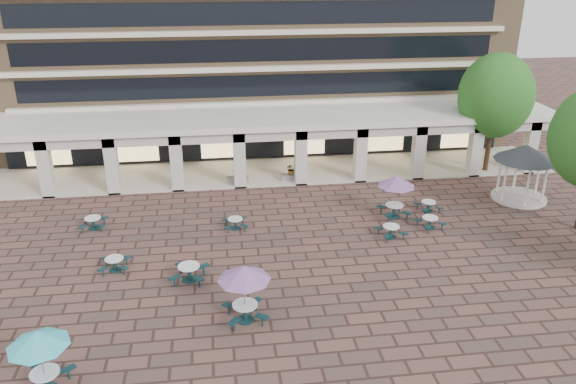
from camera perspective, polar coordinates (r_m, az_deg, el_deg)
The scene contains 16 objects.
ground at distance 28.18m, azimuth 0.87°, elevation -8.70°, with size 120.00×120.00×0.00m, color brown.
retail_arcade at distance 40.46m, azimuth -2.18°, elevation 5.94°, with size 42.00×6.60×4.40m.
picnic_table_4 at distance 22.33m, azimuth -24.07°, elevation -13.67°, with size 2.22×2.22×2.57m.
picnic_table_5 at distance 29.90m, azimuth -17.20°, elevation -6.92°, with size 1.56×1.56×0.70m.
picnic_table_6 at distance 24.04m, azimuth -4.50°, elevation -8.43°, with size 2.33×2.33×2.69m.
picnic_table_7 at distance 32.32m, azimuth 10.42°, elevation -3.87°, with size 1.78×1.78×0.71m.
picnic_table_8 at distance 34.69m, azimuth -19.18°, elevation -2.90°, with size 1.59×1.59×0.71m.
picnic_table_9 at distance 28.17m, azimuth -10.02°, elevation -7.96°, with size 2.04×2.04×0.81m.
picnic_table_10 at distance 36.05m, azimuth 14.07°, elevation -1.34°, with size 1.65×1.65×0.67m.
picnic_table_11 at distance 34.13m, azimuth 10.95°, elevation 0.92°, with size 2.29×2.29×2.64m.
picnic_table_12 at distance 32.92m, azimuth -5.37°, elevation -3.12°, with size 1.55×1.55×0.66m.
picnic_table_13 at distance 33.89m, azimuth 14.22°, elevation -2.93°, with size 1.82×1.82×0.69m.
gazebo at distance 39.04m, azimuth 22.94°, elevation 3.10°, with size 3.94×3.94×3.66m.
tree_east_c at distance 42.60m, azimuth 20.35°, elevation 9.14°, with size 5.22×5.22×8.70m.
planter_left at distance 39.37m, azimuth -5.14°, elevation 1.40°, with size 1.50×0.66×1.15m.
planter_right at distance 39.62m, azimuth 0.35°, elevation 1.89°, with size 1.50×0.78×1.35m.
Camera 1 is at (-3.59, -23.76, 14.72)m, focal length 35.00 mm.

